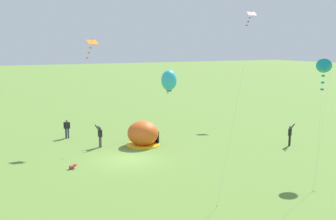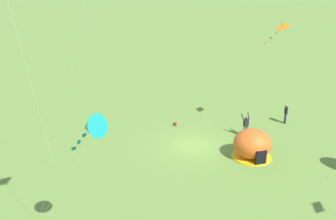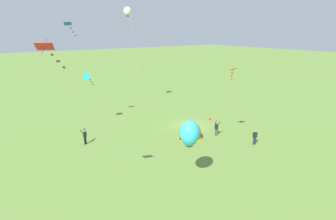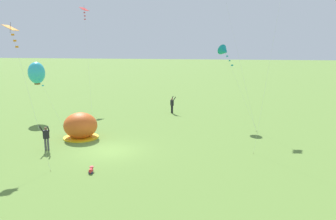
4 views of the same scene
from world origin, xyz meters
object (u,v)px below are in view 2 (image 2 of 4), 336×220
at_px(popup_tent, 252,144).
at_px(person_flying_kite, 246,125).
at_px(toddler_crawling, 176,124).
at_px(kite_teal, 91,127).
at_px(kite_orange, 279,31).
at_px(person_center_field, 286,113).

xyz_separation_m(popup_tent, person_flying_kite, (-1.07, -3.42, 0.00)).
relative_size(toddler_crawling, person_flying_kite, 0.29).
bearing_deg(kite_teal, popup_tent, -144.50).
bearing_deg(person_flying_kite, kite_orange, 177.31).
xyz_separation_m(kite_teal, kite_orange, (-14.42, -11.40, 1.44)).
height_order(person_flying_kite, person_center_field, person_flying_kite).
bearing_deg(kite_orange, kite_teal, 38.33).
bearing_deg(person_flying_kite, kite_teal, 42.83).
distance_m(toddler_crawling, kite_teal, 18.05).
bearing_deg(kite_orange, person_center_field, -144.00).
xyz_separation_m(popup_tent, person_center_field, (-5.55, -5.11, -0.03)).
bearing_deg(person_flying_kite, popup_tent, 72.55).
relative_size(person_flying_kite, person_center_field, 1.10).
relative_size(popup_tent, toddler_crawling, 5.07).
distance_m(person_center_field, kite_orange, 7.95).
height_order(person_center_field, kite_orange, kite_orange).
bearing_deg(popup_tent, kite_teal, 35.50).
relative_size(person_center_field, kite_teal, 0.23).
bearing_deg(kite_teal, person_center_field, -142.00).
bearing_deg(person_center_field, person_flying_kite, 20.68).
relative_size(person_center_field, kite_orange, 0.19).
distance_m(popup_tent, toddler_crawling, 7.84).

